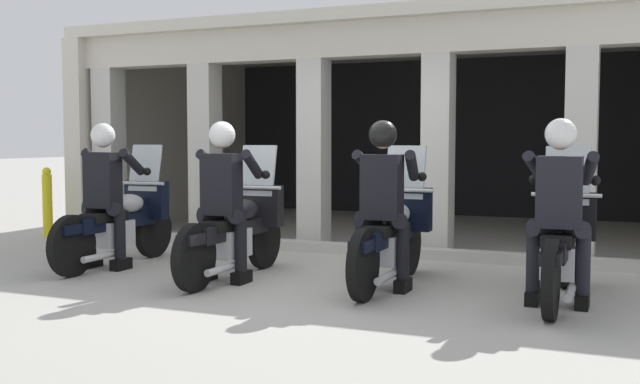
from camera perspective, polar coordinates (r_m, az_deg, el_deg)
The scene contains 12 objects.
ground_plane at distance 10.37m, azimuth 6.34°, elevation -3.79°, with size 80.00×80.00×0.00m, color #A8A59E.
station_building at distance 12.08m, azimuth 8.23°, elevation 6.57°, with size 9.46×5.34×3.06m.
kerb_strip at distance 9.18m, azimuth 3.09°, elevation -4.41°, with size 8.96×0.24×0.12m, color #B7B5AD.
motorcycle_far_left at distance 8.66m, azimuth -14.89°, elevation -2.11°, with size 0.62×2.04×1.35m.
police_officer_far_left at distance 8.40m, azimuth -16.14°, elevation 0.68°, with size 0.63×0.61×1.58m.
motorcycle_center_left at distance 7.65m, azimuth -6.30°, elevation -2.79°, with size 0.62×2.04×1.35m.
police_officer_center_left at distance 7.37m, azimuth -7.41°, elevation 0.35°, with size 0.63×0.61×1.58m.
motorcycle_center_right at distance 7.24m, azimuth 5.54°, elevation -3.18°, with size 0.62×2.04×1.35m.
police_officer_center_right at distance 6.93m, azimuth 4.85°, elevation 0.14°, with size 0.63×0.61×1.58m.
motorcycle_far_right at distance 6.87m, azimuth 18.01°, elevation -3.75°, with size 0.62×2.04×1.35m.
police_officer_far_right at distance 6.54m, azimuth 17.86°, elevation -0.27°, with size 0.63×0.61×1.58m.
bollard_kerbside at distance 11.55m, azimuth -20.14°, elevation -0.72°, with size 0.14×0.14×1.01m.
Camera 1 is at (2.94, -6.84, 1.41)m, focal length 41.81 mm.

